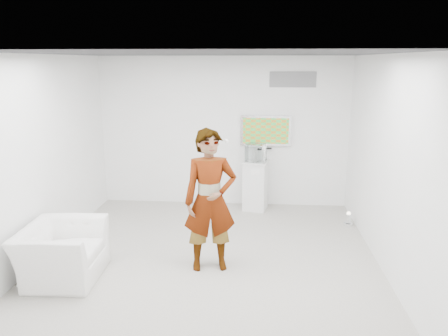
# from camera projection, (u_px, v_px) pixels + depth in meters

# --- Properties ---
(room) EXTENTS (5.01, 5.01, 3.00)m
(room) POSITION_uv_depth(u_px,v_px,m) (210.00, 159.00, 6.38)
(room) COLOR #AEAA9F
(room) RESTS_ON ground
(tv) EXTENTS (1.00, 0.08, 0.60)m
(tv) POSITION_uv_depth(u_px,v_px,m) (266.00, 131.00, 8.68)
(tv) COLOR silver
(tv) RESTS_ON room
(logo_decal) EXTENTS (0.90, 0.02, 0.30)m
(logo_decal) POSITION_uv_depth(u_px,v_px,m) (293.00, 79.00, 8.43)
(logo_decal) COLOR slate
(logo_decal) RESTS_ON room
(person) EXTENTS (0.82, 0.63, 2.02)m
(person) POSITION_uv_depth(u_px,v_px,m) (210.00, 201.00, 6.08)
(person) COLOR white
(person) RESTS_ON room
(armchair) EXTENTS (1.03, 1.17, 0.74)m
(armchair) POSITION_uv_depth(u_px,v_px,m) (62.00, 252.00, 5.94)
(armchair) COLOR white
(armchair) RESTS_ON room
(pedestal) EXTENTS (0.57, 0.57, 0.99)m
(pedestal) POSITION_uv_depth(u_px,v_px,m) (255.00, 185.00, 8.67)
(pedestal) COLOR silver
(pedestal) RESTS_ON room
(floor_uplight) EXTENTS (0.19, 0.19, 0.25)m
(floor_uplight) POSITION_uv_depth(u_px,v_px,m) (348.00, 219.00, 7.87)
(floor_uplight) COLOR white
(floor_uplight) RESTS_ON room
(vitrine) EXTENTS (0.42, 0.42, 0.34)m
(vitrine) POSITION_uv_depth(u_px,v_px,m) (256.00, 153.00, 8.51)
(vitrine) COLOR silver
(vitrine) RESTS_ON pedestal
(console) EXTENTS (0.12, 0.17, 0.22)m
(console) POSITION_uv_depth(u_px,v_px,m) (256.00, 156.00, 8.52)
(console) COLOR silver
(console) RESTS_ON pedestal
(wii_remote) EXTENTS (0.07, 0.15, 0.04)m
(wii_remote) POSITION_uv_depth(u_px,v_px,m) (227.00, 141.00, 6.06)
(wii_remote) COLOR silver
(wii_remote) RESTS_ON person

